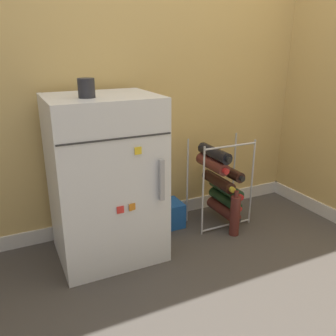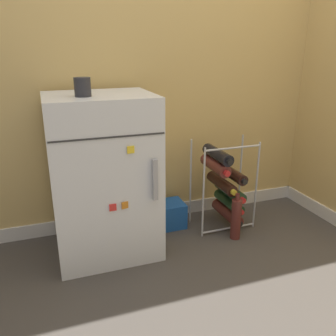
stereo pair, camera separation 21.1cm
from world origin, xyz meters
name	(u,v)px [view 1 (the left image)]	position (x,y,z in m)	size (l,w,h in m)	color
ground_plane	(222,268)	(0.00, 0.00, 0.00)	(14.00, 14.00, 0.00)	#423D38
wall_back	(164,29)	(0.00, 0.74, 1.24)	(7.00, 0.07, 2.50)	tan
mini_fridge	(106,179)	(-0.50, 0.43, 0.45)	(0.56, 0.50, 0.91)	silver
wine_rack	(221,182)	(0.29, 0.46, 0.29)	(0.38, 0.33, 0.58)	#B2B2B7
soda_box	(166,214)	(-0.06, 0.57, 0.08)	(0.20, 0.18, 0.17)	#194C9E
fridge_top_cup	(86,88)	(-0.58, 0.36, 0.95)	(0.08, 0.08, 0.09)	#28282D
loose_bottle_floor	(235,215)	(0.27, 0.28, 0.13)	(0.06, 0.06, 0.30)	#56231E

